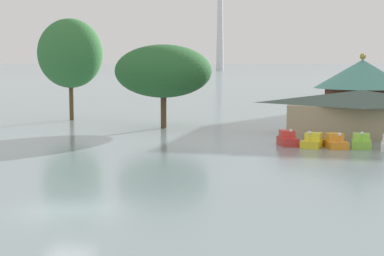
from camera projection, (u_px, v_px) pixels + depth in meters
The scene contains 9 objects.
ground_plane at pixel (69, 209), 30.28m from camera, with size 2000.00×2000.00×0.00m, color gray.
pedal_boat_red at pixel (288, 139), 52.94m from camera, with size 2.25×2.89×1.61m.
pedal_boat_yellow at pixel (313, 141), 51.79m from camera, with size 2.07×2.77×1.54m.
pedal_boat_orange at pixel (335, 142), 51.36m from camera, with size 2.33×2.97×1.46m.
pedal_boat_lime at pixel (361, 142), 51.27m from camera, with size 1.67×2.31×1.56m.
boathouse at pixel (361, 112), 58.98m from camera, with size 15.45×8.05×4.66m.
green_roof_pavilion at pixel (362, 89), 66.10m from camera, with size 10.66×10.66×8.39m.
shoreline_tree_tall_left at pixel (70, 53), 73.86m from camera, with size 8.16×8.16×12.82m.
shoreline_tree_mid at pixel (163, 71), 65.40m from camera, with size 10.84×10.84×9.38m.
Camera 1 is at (13.50, -27.08, 7.73)m, focal length 54.81 mm.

